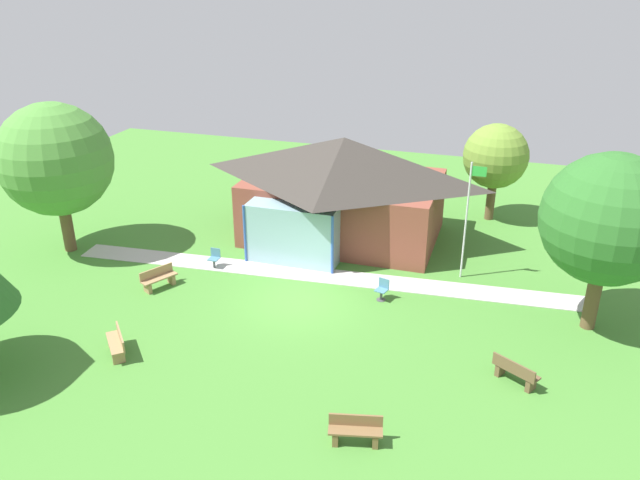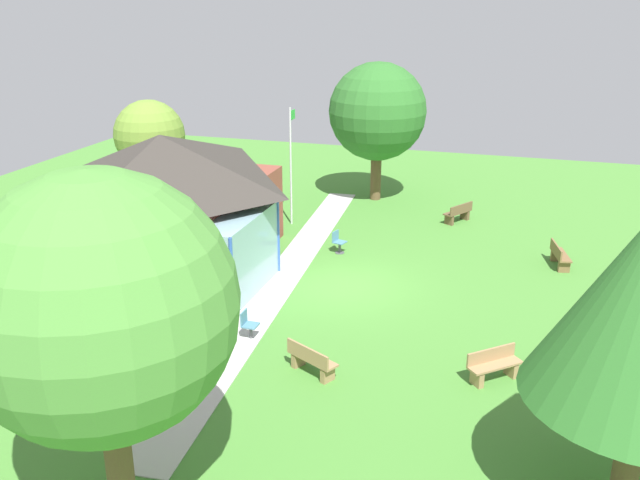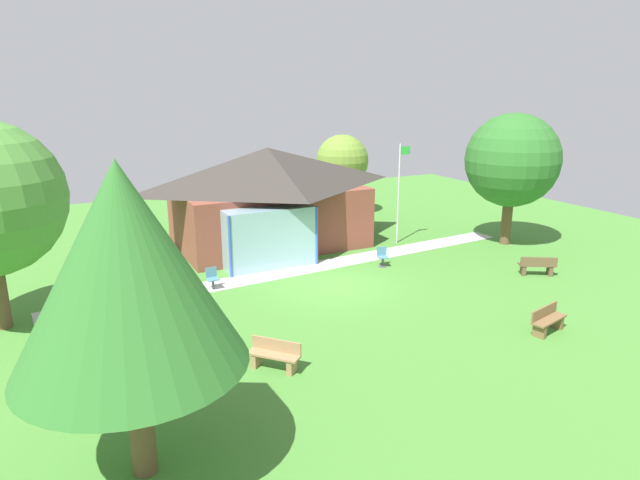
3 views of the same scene
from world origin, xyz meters
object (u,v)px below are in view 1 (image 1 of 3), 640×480
Objects in this scene: tree_east_hedge at (608,220)px; pavilion at (342,187)px; patio_chair_west at (215,259)px; tree_west_hedge at (55,160)px; patio_chair_lawn_spare at (382,290)px; bench_front_right at (355,431)px; bench_lawn_far_right at (515,372)px; bench_front_left at (117,344)px; bench_mid_left at (159,279)px; tree_behind_pavilion_right at (496,157)px; flagpole at (468,215)px.

pavilion is at bearing 154.62° from tree_east_hedge.
tree_west_hedge is (-7.16, -0.36, 3.89)m from patio_chair_west.
patio_chair_lawn_spare is 0.13× the size of tree_west_hedge.
bench_lawn_far_right is at bearing -147.95° from bench_front_right.
tree_west_hedge is at bearing 4.35° from bench_front_left.
bench_mid_left and bench_lawn_far_right have the same top height.
bench_lawn_far_right is 1.76× the size of patio_chair_west.
patio_chair_lawn_spare is (7.74, 6.38, 0.01)m from bench_front_left.
tree_west_hedge is at bearing -179.80° from tree_east_hedge.
tree_behind_pavilion_right is at bearing 113.30° from tree_east_hedge.
tree_east_hedge is at bearing 124.96° from bench_mid_left.
flagpole is at bearing 8.71° from tree_west_hedge.
tree_east_hedge is at bearing -108.67° from bench_front_left.
tree_behind_pavilion_right is at bearing 28.26° from tree_west_hedge.
pavilion is at bearing 24.41° from tree_west_hedge.
tree_east_hedge is 22.28m from tree_west_hedge.
flagpole is at bearing -167.11° from patio_chair_west.
tree_behind_pavilion_right is (10.96, 9.38, 2.90)m from patio_chair_west.
patio_chair_west is at bearing -167.33° from flagpole.
tree_west_hedge is at bearing -171.29° from flagpole.
tree_west_hedge reaches higher than patio_chair_lawn_spare.
tree_east_hedge is (2.44, 4.27, 3.82)m from bench_lawn_far_right.
patio_chair_west is (1.34, 2.36, 0.01)m from bench_mid_left.
flagpole is 1.02× the size of tree_behind_pavilion_right.
pavilion is 6.30× the size of bench_front_right.
patio_chair_west is at bearing 2.85° from tree_west_hedge.
flagpole is 7.65m from bench_lawn_far_right.
flagpole reaches higher than pavilion.
bench_front_right is (8.78, -1.73, 0.00)m from bench_front_left.
tree_west_hedge is (-22.28, -0.08, 0.09)m from tree_east_hedge.
patio_chair_west is at bearing 11.19° from patio_chair_lawn_spare.
patio_chair_lawn_spare is (-2.79, -2.89, -2.38)m from flagpole.
patio_chair_lawn_spare is at bearing -133.98° from flagpole.
pavilion is 11.43× the size of patio_chair_west.
pavilion is 9.41m from bench_mid_left.
bench_lawn_far_right is at bearing -82.95° from tree_behind_pavilion_right.
patio_chair_west reaches higher than bench_mid_left.
bench_front_right is 18.45m from tree_behind_pavilion_right.
bench_front_left is at bearing 55.02° from patio_chair_lawn_spare.
flagpole reaches higher than bench_lawn_far_right.
tree_west_hedge reaches higher than pavilion.
patio_chair_lawn_spare is at bearing -109.01° from tree_behind_pavilion_right.
pavilion is 14.35m from bench_front_right.
tree_behind_pavilion_right reaches higher than patio_chair_lawn_spare.
tree_behind_pavilion_right reaches higher than pavilion.
bench_front_left is at bearing -124.35° from tree_behind_pavilion_right.
patio_chair_west is (-7.54, 0.57, 0.00)m from patio_chair_lawn_spare.
bench_front_left is 17.14m from tree_east_hedge.
tree_west_hedge is (-18.12, -9.74, 0.99)m from tree_behind_pavilion_right.
patio_chair_west is (-4.31, -4.85, -2.12)m from pavilion.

